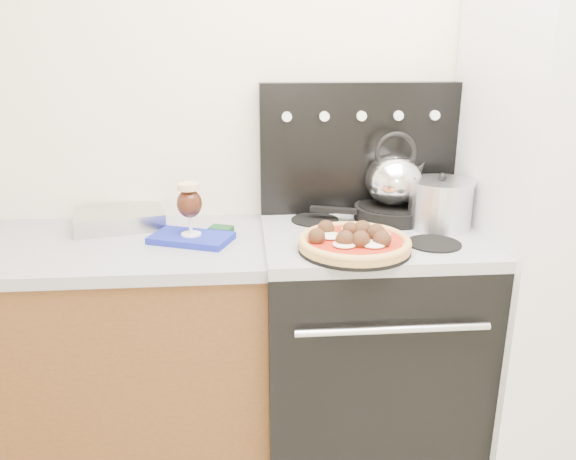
{
  "coord_description": "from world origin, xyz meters",
  "views": [
    {
      "loc": [
        -0.37,
        -0.69,
        1.54
      ],
      "look_at": [
        -0.23,
        1.05,
        0.98
      ],
      "focal_mm": 35.0,
      "sensor_mm": 36.0,
      "label": 1
    }
  ],
  "objects": [
    {
      "name": "room_shell",
      "position": [
        0.0,
        0.29,
        1.25
      ],
      "size": [
        3.52,
        3.01,
        2.52
      ],
      "color": "beige",
      "rests_on": "ground"
    },
    {
      "name": "base_cabinet",
      "position": [
        -1.02,
        1.2,
        0.43
      ],
      "size": [
        1.45,
        0.6,
        0.86
      ],
      "primitive_type": "cube",
      "color": "brown",
      "rests_on": "ground"
    },
    {
      "name": "countertop",
      "position": [
        -1.02,
        1.2,
        0.88
      ],
      "size": [
        1.48,
        0.63,
        0.04
      ],
      "primitive_type": "cube",
      "color": "#A09FA8",
      "rests_on": "base_cabinet"
    },
    {
      "name": "stove_body",
      "position": [
        0.08,
        1.18,
        0.44
      ],
      "size": [
        0.76,
        0.65,
        0.88
      ],
      "primitive_type": "cube",
      "color": "black",
      "rests_on": "ground"
    },
    {
      "name": "cooktop",
      "position": [
        0.08,
        1.18,
        0.9
      ],
      "size": [
        0.76,
        0.65,
        0.04
      ],
      "primitive_type": "cube",
      "color": "#ADADB2",
      "rests_on": "stove_body"
    },
    {
      "name": "backguard",
      "position": [
        0.08,
        1.45,
        1.17
      ],
      "size": [
        0.76,
        0.08,
        0.5
      ],
      "primitive_type": "cube",
      "color": "black",
      "rests_on": "cooktop"
    },
    {
      "name": "fridge",
      "position": [
        0.78,
        1.15,
        0.95
      ],
      "size": [
        0.64,
        0.68,
        1.9
      ],
      "primitive_type": "cube",
      "color": "silver",
      "rests_on": "ground"
    },
    {
      "name": "foil_sheet",
      "position": [
        -0.83,
        1.37,
        0.93
      ],
      "size": [
        0.36,
        0.3,
        0.06
      ],
      "primitive_type": "cube",
      "rotation": [
        0.0,
        0.0,
        0.24
      ],
      "color": "silver",
      "rests_on": "countertop"
    },
    {
      "name": "oven_mitt",
      "position": [
        -0.55,
        1.18,
        0.91
      ],
      "size": [
        0.31,
        0.25,
        0.02
      ],
      "primitive_type": "cube",
      "rotation": [
        0.0,
        0.0,
        -0.37
      ],
      "color": "#1923AA",
      "rests_on": "countertop"
    },
    {
      "name": "beer_glass",
      "position": [
        -0.55,
        1.18,
        1.02
      ],
      "size": [
        0.09,
        0.09,
        0.19
      ],
      "primitive_type": null,
      "rotation": [
        0.0,
        0.0,
        0.08
      ],
      "color": "#34160C",
      "rests_on": "oven_mitt"
    },
    {
      "name": "pizza_pan",
      "position": [
        -0.02,
        0.99,
        0.93
      ],
      "size": [
        0.38,
        0.38,
        0.01
      ],
      "primitive_type": "cylinder",
      "rotation": [
        0.0,
        0.0,
        -0.06
      ],
      "color": "black",
      "rests_on": "cooktop"
    },
    {
      "name": "pizza",
      "position": [
        -0.02,
        0.99,
        0.96
      ],
      "size": [
        0.41,
        0.41,
        0.05
      ],
      "primitive_type": null,
      "rotation": [
        0.0,
        0.0,
        -0.14
      ],
      "color": "gold",
      "rests_on": "pizza_pan"
    },
    {
      "name": "skillet",
      "position": [
        0.19,
        1.32,
        0.95
      ],
      "size": [
        0.37,
        0.37,
        0.05
      ],
      "primitive_type": "cylinder",
      "rotation": [
        0.0,
        0.0,
        -0.33
      ],
      "color": "black",
      "rests_on": "cooktop"
    },
    {
      "name": "tea_kettle",
      "position": [
        0.19,
        1.32,
        1.09
      ],
      "size": [
        0.27,
        0.27,
        0.23
      ],
      "primitive_type": null,
      "rotation": [
        0.0,
        0.0,
        -0.3
      ],
      "color": "silver",
      "rests_on": "skillet"
    },
    {
      "name": "stock_pot",
      "position": [
        0.34,
        1.21,
        1.0
      ],
      "size": [
        0.28,
        0.28,
        0.16
      ],
      "primitive_type": "cylinder",
      "rotation": [
        0.0,
        0.0,
        -0.31
      ],
      "color": "silver",
      "rests_on": "cooktop"
    }
  ]
}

